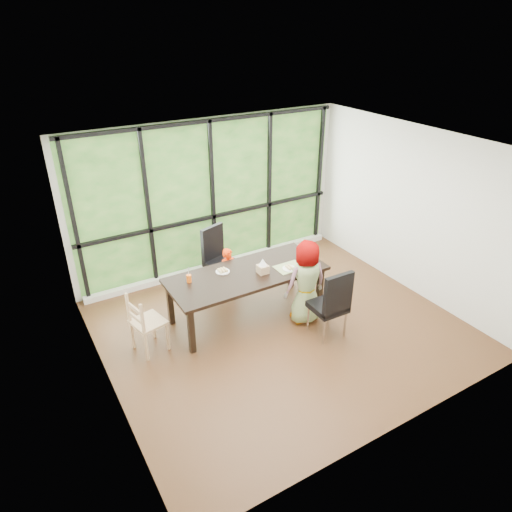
# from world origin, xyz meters

# --- Properties ---
(ground) EXTENTS (5.00, 5.00, 0.00)m
(ground) POSITION_xyz_m (0.00, 0.00, 0.00)
(ground) COLOR black
(ground) RESTS_ON ground
(back_wall) EXTENTS (5.00, 0.00, 5.00)m
(back_wall) POSITION_xyz_m (0.00, 2.25, 1.35)
(back_wall) COLOR silver
(back_wall) RESTS_ON ground
(foliage_backdrop) EXTENTS (4.80, 0.02, 2.65)m
(foliage_backdrop) POSITION_xyz_m (0.00, 2.23, 1.35)
(foliage_backdrop) COLOR #244C1C
(foliage_backdrop) RESTS_ON back_wall
(window_mullions) EXTENTS (4.80, 0.06, 2.65)m
(window_mullions) POSITION_xyz_m (0.00, 2.19, 1.35)
(window_mullions) COLOR black
(window_mullions) RESTS_ON back_wall
(window_sill) EXTENTS (4.80, 0.12, 0.10)m
(window_sill) POSITION_xyz_m (0.00, 2.15, 0.05)
(window_sill) COLOR silver
(window_sill) RESTS_ON ground
(dining_table) EXTENTS (2.38, 0.99, 0.75)m
(dining_table) POSITION_xyz_m (-0.27, 0.54, 0.38)
(dining_table) COLOR black
(dining_table) RESTS_ON ground
(chair_window_leather) EXTENTS (0.58, 0.58, 1.08)m
(chair_window_leather) POSITION_xyz_m (-0.23, 1.47, 0.54)
(chair_window_leather) COLOR black
(chair_window_leather) RESTS_ON ground
(chair_interior_leather) EXTENTS (0.47, 0.47, 1.08)m
(chair_interior_leather) POSITION_xyz_m (0.49, -0.45, 0.54)
(chair_interior_leather) COLOR black
(chair_interior_leather) RESTS_ON ground
(chair_end_beech) EXTENTS (0.48, 0.50, 0.90)m
(chair_end_beech) POSITION_xyz_m (-1.83, 0.51, 0.45)
(chair_end_beech) COLOR tan
(chair_end_beech) RESTS_ON ground
(child_toddler) EXTENTS (0.33, 0.23, 0.88)m
(child_toddler) POSITION_xyz_m (-0.27, 1.13, 0.44)
(child_toddler) COLOR #FF3505
(child_toddler) RESTS_ON ground
(child_older) EXTENTS (0.68, 0.48, 1.32)m
(child_older) POSITION_xyz_m (0.44, -0.01, 0.66)
(child_older) COLOR gray
(child_older) RESTS_ON ground
(placemat) EXTENTS (0.42, 0.31, 0.01)m
(placemat) POSITION_xyz_m (0.36, 0.35, 0.75)
(placemat) COLOR tan
(placemat) RESTS_ON dining_table
(plate_far) EXTENTS (0.21, 0.21, 0.01)m
(plate_far) POSITION_xyz_m (-0.56, 0.74, 0.76)
(plate_far) COLOR white
(plate_far) RESTS_ON dining_table
(plate_near) EXTENTS (0.21, 0.21, 0.01)m
(plate_near) POSITION_xyz_m (0.34, 0.31, 0.76)
(plate_near) COLOR white
(plate_near) RESTS_ON dining_table
(orange_cup) EXTENTS (0.07, 0.07, 0.11)m
(orange_cup) POSITION_xyz_m (-1.11, 0.73, 0.81)
(orange_cup) COLOR orange
(orange_cup) RESTS_ON dining_table
(green_cup) EXTENTS (0.09, 0.09, 0.14)m
(green_cup) POSITION_xyz_m (0.69, 0.27, 0.82)
(green_cup) COLOR green
(green_cup) RESTS_ON dining_table
(tissue_box) EXTENTS (0.15, 0.15, 0.13)m
(tissue_box) POSITION_xyz_m (-0.07, 0.42, 0.81)
(tissue_box) COLOR tan
(tissue_box) RESTS_ON dining_table
(crepe_rolls_far) EXTENTS (0.15, 0.12, 0.04)m
(crepe_rolls_far) POSITION_xyz_m (-0.56, 0.74, 0.78)
(crepe_rolls_far) COLOR tan
(crepe_rolls_far) RESTS_ON plate_far
(crepe_rolls_near) EXTENTS (0.10, 0.12, 0.04)m
(crepe_rolls_near) POSITION_xyz_m (0.34, 0.31, 0.78)
(crepe_rolls_near) COLOR tan
(crepe_rolls_near) RESTS_ON plate_near
(straw_white) EXTENTS (0.01, 0.04, 0.20)m
(straw_white) POSITION_xyz_m (-1.11, 0.73, 0.90)
(straw_white) COLOR white
(straw_white) RESTS_ON orange_cup
(straw_pink) EXTENTS (0.01, 0.04, 0.20)m
(straw_pink) POSITION_xyz_m (0.69, 0.27, 0.93)
(straw_pink) COLOR pink
(straw_pink) RESTS_ON green_cup
(tissue) EXTENTS (0.12, 0.12, 0.11)m
(tissue) POSITION_xyz_m (-0.07, 0.42, 0.93)
(tissue) COLOR white
(tissue) RESTS_ON tissue_box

